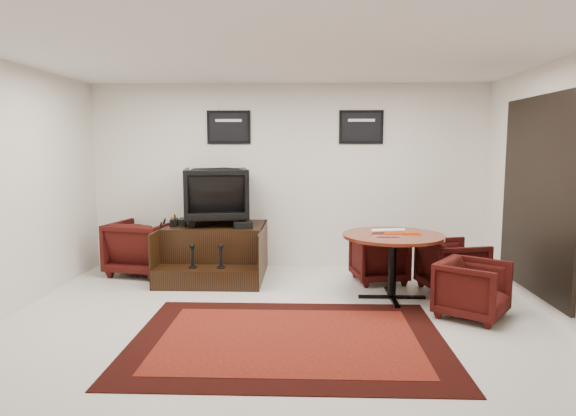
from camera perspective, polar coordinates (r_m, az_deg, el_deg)
The scene contains 16 objects.
ground at distance 5.67m, azimuth -0.90°, elevation -12.38°, with size 6.00×6.00×0.00m, color silver.
room_shell at distance 5.46m, azimuth 3.43°, elevation 5.99°, with size 6.02×5.02×2.81m.
area_rug at distance 5.15m, azimuth 0.04°, elevation -14.37°, with size 3.03×2.27×0.01m.
shine_podium at distance 7.52m, azimuth -8.08°, elevation -4.90°, with size 1.43×1.47×0.73m.
shine_chair at distance 7.54m, azimuth -8.00°, elevation 1.72°, with size 0.90×0.84×0.92m, color black.
shoes_pair at distance 7.53m, azimuth -12.09°, elevation -1.53°, with size 0.26×0.30×0.10m.
polish_kit at distance 7.14m, azimuth -5.01°, elevation -1.90°, with size 0.26×0.18×0.09m, color black.
umbrella_black at distance 7.50m, azimuth -14.72°, elevation -4.45°, with size 0.31×0.12×0.84m, color black, non-canonical shape.
umbrella_hooked at distance 7.69m, azimuth -14.35°, elevation -4.07°, with size 0.32×0.12×0.87m, color black, non-canonical shape.
armchair_side at distance 7.83m, azimuth -15.90°, elevation -3.93°, with size 0.84×0.79×0.86m, color black.
meeting_table at distance 6.39m, azimuth 11.59°, elevation -3.72°, with size 1.23×1.23×0.80m.
table_chair_back at distance 7.22m, azimuth 10.06°, elevation -5.32°, with size 0.68×0.64×0.70m, color black.
table_chair_window at distance 6.97m, azimuth 17.80°, elevation -5.88°, with size 0.71×0.67×0.73m, color black.
table_chair_corner at distance 6.01m, azimuth 19.84°, elevation -8.19°, with size 0.68×0.63×0.70m, color black.
paper_roll at distance 6.48m, azimuth 11.04°, elevation -2.49°, with size 0.05×0.05×0.42m, color silver.
table_clutter at distance 6.38m, azimuth 12.38°, elevation -2.84°, with size 0.57×0.32×0.01m.
Camera 1 is at (0.28, -5.34, 1.88)m, focal length 32.00 mm.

